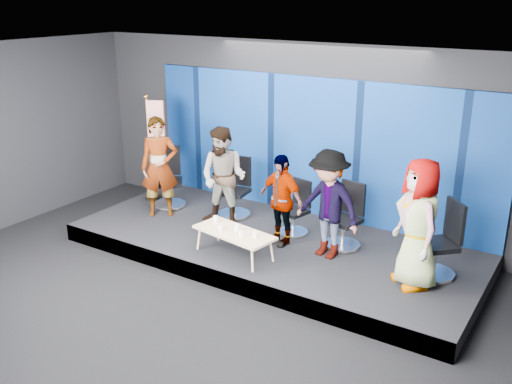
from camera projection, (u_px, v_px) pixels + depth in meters
ground at (180, 320)px, 7.97m from camera, size 10.00×10.00×0.00m
room_walls at (171, 152)px, 7.16m from camera, size 10.02×8.02×3.51m
riser at (272, 246)px, 9.91m from camera, size 7.00×3.00×0.30m
backdrop at (313, 148)px, 10.58m from camera, size 7.00×0.08×2.60m
chair_a at (169, 187)px, 11.28m from camera, size 0.92×0.92×1.17m
panelist_a at (159, 167)px, 10.62m from camera, size 0.82×0.78×1.89m
chair_b at (235, 197)px, 10.79m from camera, size 0.71×0.71×1.12m
panelist_b at (224, 177)px, 10.17m from camera, size 0.97×0.80×1.81m
chair_c at (295, 216)px, 9.99m from camera, size 0.65×0.65×0.96m
panelist_c at (281, 200)px, 9.45m from camera, size 0.97×0.58×1.56m
chair_d at (345, 226)px, 9.46m from camera, size 0.72×0.72×1.09m
panelist_d at (328, 204)px, 8.94m from camera, size 1.24×0.85×1.77m
chair_e at (439, 252)px, 8.45m from camera, size 0.94×0.94×1.18m
panelist_e at (418, 224)px, 8.00m from camera, size 1.08×1.09×1.91m
coffee_table at (234, 233)px, 9.11m from camera, size 1.44×0.79×0.42m
mug_a at (216, 219)px, 9.46m from camera, size 0.08×0.08×0.10m
mug_b at (221, 228)px, 9.11m from camera, size 0.08×0.08×0.09m
mug_c at (237, 227)px, 9.11m from camera, size 0.09×0.09×0.11m
mug_d at (241, 234)px, 8.89m from camera, size 0.08×0.08×0.09m
mug_e at (255, 235)px, 8.86m from camera, size 0.08×0.08×0.09m
flag_stand at (154, 145)px, 11.34m from camera, size 0.49×0.29×2.16m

